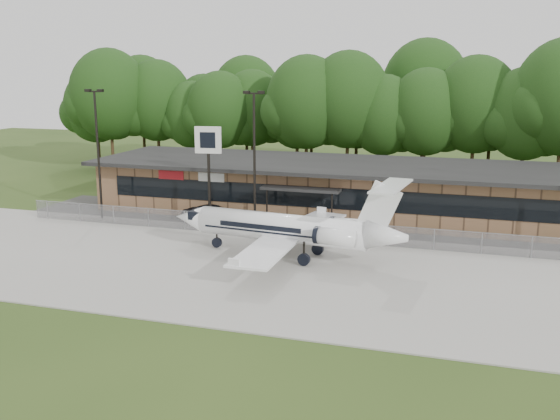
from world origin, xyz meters
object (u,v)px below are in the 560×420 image
(terminal, at_px, (342,188))
(pole_sign, at_px, (208,151))
(business_jet, at_px, (290,229))
(suv, at_px, (214,216))

(terminal, xyz_separation_m, pole_sign, (-8.74, -7.14, 3.63))
(business_jet, bearing_deg, pole_sign, 148.98)
(business_jet, distance_m, pole_sign, 10.95)
(business_jet, bearing_deg, terminal, 93.68)
(business_jet, xyz_separation_m, pole_sign, (-8.15, 6.19, 3.89))
(terminal, height_order, business_jet, business_jet)
(pole_sign, bearing_deg, business_jet, -45.39)
(pole_sign, bearing_deg, terminal, 31.09)
(terminal, height_order, suv, terminal)
(suv, bearing_deg, pole_sign, 174.40)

